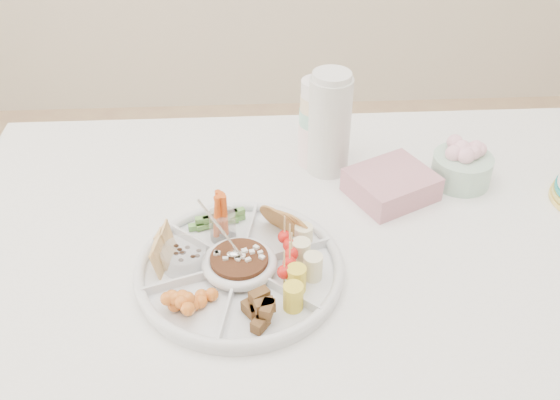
{
  "coord_description": "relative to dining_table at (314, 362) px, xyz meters",
  "views": [
    {
      "loc": [
        -0.13,
        -0.94,
        1.57
      ],
      "look_at": [
        -0.08,
        0.01,
        0.86
      ],
      "focal_mm": 40.0,
      "sensor_mm": 36.0,
      "label": 1
    }
  ],
  "objects": [
    {
      "name": "dining_table",
      "position": [
        0.0,
        0.0,
        0.0
      ],
      "size": [
        1.52,
        1.02,
        0.76
      ],
      "primitive_type": "cube",
      "color": "white",
      "rests_on": "floor"
    },
    {
      "name": "party_tray",
      "position": [
        -0.16,
        -0.09,
        0.4
      ],
      "size": [
        0.48,
        0.48,
        0.04
      ],
      "primitive_type": "cylinder",
      "rotation": [
        0.0,
        0.0,
        0.33
      ],
      "color": "white",
      "rests_on": "dining_table"
    },
    {
      "name": "bean_dip",
      "position": [
        -0.16,
        -0.09,
        0.41
      ],
      "size": [
        0.14,
        0.14,
        0.04
      ],
      "primitive_type": "cylinder",
      "rotation": [
        0.0,
        0.0,
        0.33
      ],
      "color": "#452914",
      "rests_on": "party_tray"
    },
    {
      "name": "tortillas",
      "position": [
        -0.07,
        0.01,
        0.42
      ],
      "size": [
        0.13,
        0.13,
        0.06
      ],
      "primitive_type": null,
      "rotation": [
        0.0,
        0.0,
        0.33
      ],
      "color": "#A47729",
      "rests_on": "party_tray"
    },
    {
      "name": "carrot_cucumber",
      "position": [
        -0.2,
        0.03,
        0.44
      ],
      "size": [
        0.13,
        0.13,
        0.09
      ],
      "primitive_type": null,
      "rotation": [
        0.0,
        0.0,
        0.33
      ],
      "color": "#D14E15",
      "rests_on": "party_tray"
    },
    {
      "name": "pita_raisins",
      "position": [
        -0.29,
        -0.07,
        0.42
      ],
      "size": [
        0.15,
        0.15,
        0.06
      ],
      "primitive_type": null,
      "rotation": [
        0.0,
        0.0,
        0.33
      ],
      "color": "#E3AE80",
      "rests_on": "party_tray"
    },
    {
      "name": "cherries",
      "position": [
        -0.25,
        -0.19,
        0.42
      ],
      "size": [
        0.14,
        0.14,
        0.04
      ],
      "primitive_type": null,
      "rotation": [
        0.0,
        0.0,
        0.33
      ],
      "color": "orange",
      "rests_on": "party_tray"
    },
    {
      "name": "granola_chunks",
      "position": [
        -0.12,
        -0.22,
        0.42
      ],
      "size": [
        0.11,
        0.11,
        0.04
      ],
      "primitive_type": null,
      "rotation": [
        0.0,
        0.0,
        0.33
      ],
      "color": "brown",
      "rests_on": "party_tray"
    },
    {
      "name": "banana_tomato",
      "position": [
        -0.03,
        -0.12,
        0.44
      ],
      "size": [
        0.14,
        0.14,
        0.09
      ],
      "primitive_type": null,
      "rotation": [
        0.0,
        0.0,
        0.33
      ],
      "color": "tan",
      "rests_on": "party_tray"
    },
    {
      "name": "cup_stack",
      "position": [
        0.02,
        0.29,
        0.49
      ],
      "size": [
        0.1,
        0.1,
        0.23
      ],
      "primitive_type": "cylinder",
      "rotation": [
        0.0,
        0.0,
        -0.14
      ],
      "color": "beige",
      "rests_on": "dining_table"
    },
    {
      "name": "thermos",
      "position": [
        0.04,
        0.25,
        0.5
      ],
      "size": [
        0.11,
        0.11,
        0.25
      ],
      "primitive_type": "cylinder",
      "rotation": [
        0.0,
        0.0,
        -0.18
      ],
      "color": "silver",
      "rests_on": "dining_table"
    },
    {
      "name": "flower_bowl",
      "position": [
        0.33,
        0.19,
        0.43
      ],
      "size": [
        0.16,
        0.16,
        0.1
      ],
      "primitive_type": "cylinder",
      "rotation": [
        0.0,
        0.0,
        -0.23
      ],
      "color": "silver",
      "rests_on": "dining_table"
    },
    {
      "name": "napkin_stack",
      "position": [
        0.17,
        0.14,
        0.41
      ],
      "size": [
        0.22,
        0.21,
        0.06
      ],
      "primitive_type": "cube",
      "rotation": [
        0.0,
        0.0,
        0.47
      ],
      "color": "#BE7D8B",
      "rests_on": "dining_table"
    }
  ]
}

